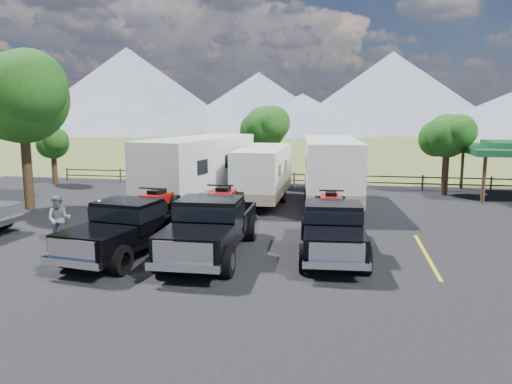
% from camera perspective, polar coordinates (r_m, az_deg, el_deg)
% --- Properties ---
extents(ground, '(320.00, 320.00, 0.00)m').
position_cam_1_polar(ground, '(14.70, -2.66, -10.65)').
color(ground, '#455724').
rests_on(ground, ground).
extents(asphalt_lot, '(44.00, 34.00, 0.04)m').
position_cam_1_polar(asphalt_lot, '(17.48, -0.53, -7.25)').
color(asphalt_lot, black).
rests_on(asphalt_lot, ground).
extents(stall_lines, '(12.12, 5.50, 0.01)m').
position_cam_1_polar(stall_lines, '(18.42, 0.03, -6.30)').
color(stall_lines, gold).
rests_on(stall_lines, asphalt_lot).
extents(tree_big_nw, '(5.54, 5.18, 7.84)m').
position_cam_1_polar(tree_big_nw, '(27.35, -25.25, 9.74)').
color(tree_big_nw, black).
rests_on(tree_big_nw, ground).
extents(tree_ne_a, '(3.11, 2.92, 4.76)m').
position_cam_1_polar(tree_ne_a, '(31.10, 20.97, 5.98)').
color(tree_ne_a, black).
rests_on(tree_ne_a, ground).
extents(tree_north, '(3.46, 3.24, 5.25)m').
position_cam_1_polar(tree_north, '(32.89, 1.00, 7.37)').
color(tree_north, black).
rests_on(tree_north, ground).
extents(tree_nw_small, '(2.59, 2.43, 3.85)m').
position_cam_1_polar(tree_nw_small, '(36.00, -22.23, 5.18)').
color(tree_nw_small, black).
rests_on(tree_nw_small, ground).
extents(rail_fence, '(36.12, 0.12, 1.00)m').
position_cam_1_polar(rail_fence, '(32.29, 7.92, 1.49)').
color(rail_fence, brown).
rests_on(rail_fence, ground).
extents(mountain_range, '(209.00, 71.00, 20.00)m').
position_cam_1_polar(mountain_range, '(119.95, 4.80, 10.83)').
color(mountain_range, slate).
rests_on(mountain_range, ground).
extents(rig_left, '(3.04, 6.65, 2.14)m').
position_cam_1_polar(rig_left, '(17.99, -13.94, -3.59)').
color(rig_left, black).
rests_on(rig_left, asphalt_lot).
extents(rig_center, '(2.47, 6.80, 2.26)m').
position_cam_1_polar(rig_center, '(17.35, -5.05, -3.63)').
color(rig_center, black).
rests_on(rig_center, asphalt_lot).
extents(rig_right, '(2.50, 6.31, 2.07)m').
position_cam_1_polar(rig_right, '(17.57, 8.71, -3.84)').
color(rig_right, black).
rests_on(rig_right, asphalt_lot).
extents(trailer_left, '(4.33, 10.41, 3.60)m').
position_cam_1_polar(trailer_left, '(25.24, -6.62, 2.31)').
color(trailer_left, silver).
rests_on(trailer_left, asphalt_lot).
extents(trailer_center, '(2.32, 8.61, 3.00)m').
position_cam_1_polar(trailer_center, '(26.60, 0.84, 2.05)').
color(trailer_center, silver).
rests_on(trailer_center, asphalt_lot).
extents(trailer_right, '(3.28, 10.04, 3.47)m').
position_cam_1_polar(trailer_right, '(26.11, 8.57, 2.36)').
color(trailer_right, silver).
rests_on(trailer_right, asphalt_lot).
extents(person_a, '(0.73, 0.49, 1.94)m').
position_cam_1_polar(person_a, '(18.03, -17.31, -3.91)').
color(person_a, silver).
rests_on(person_a, asphalt_lot).
extents(person_b, '(1.05, 0.93, 1.81)m').
position_cam_1_polar(person_b, '(20.21, -21.59, -2.92)').
color(person_b, slate).
rests_on(person_b, asphalt_lot).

